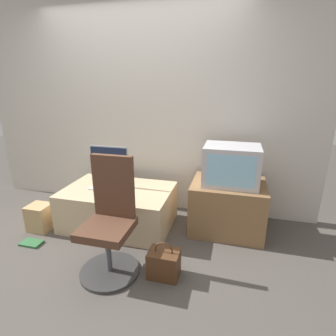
# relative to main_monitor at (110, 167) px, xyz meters

# --- Properties ---
(ground_plane) EXTENTS (12.00, 12.00, 0.00)m
(ground_plane) POSITION_rel_main_monitor_xyz_m (0.21, -0.79, -0.68)
(ground_plane) COLOR #4C4742
(wall_back) EXTENTS (4.40, 0.05, 2.60)m
(wall_back) POSITION_rel_main_monitor_xyz_m (0.21, 0.54, 0.62)
(wall_back) COLOR beige
(wall_back) RESTS_ON ground_plane
(desk) EXTENTS (1.23, 0.79, 0.46)m
(desk) POSITION_rel_main_monitor_xyz_m (0.13, -0.09, -0.45)
(desk) COLOR #CCB289
(desk) RESTS_ON ground_plane
(side_stand) EXTENTS (0.80, 0.64, 0.57)m
(side_stand) POSITION_rel_main_monitor_xyz_m (1.36, 0.13, -0.40)
(side_stand) COLOR olive
(side_stand) RESTS_ON ground_plane
(main_monitor) EXTENTS (0.47, 0.22, 0.47)m
(main_monitor) POSITION_rel_main_monitor_xyz_m (0.00, 0.00, 0.00)
(main_monitor) COLOR #B2B2B7
(main_monitor) RESTS_ON desk
(keyboard) EXTENTS (0.32, 0.14, 0.01)m
(keyboard) POSITION_rel_main_monitor_xyz_m (-0.03, -0.13, -0.22)
(keyboard) COLOR silver
(keyboard) RESTS_ON desk
(mouse) EXTENTS (0.06, 0.04, 0.03)m
(mouse) POSITION_rel_main_monitor_xyz_m (0.19, -0.15, -0.21)
(mouse) COLOR black
(mouse) RESTS_ON desk
(crt_tv) EXTENTS (0.58, 0.43, 0.42)m
(crt_tv) POSITION_rel_main_monitor_xyz_m (1.37, 0.10, 0.10)
(crt_tv) COLOR #B7B7BC
(crt_tv) RESTS_ON side_stand
(office_chair) EXTENTS (0.52, 0.52, 1.04)m
(office_chair) POSITION_rel_main_monitor_xyz_m (0.39, -0.83, -0.25)
(office_chair) COLOR #333333
(office_chair) RESTS_ON ground_plane
(cardboard_box_lower) EXTENTS (0.24, 0.23, 0.30)m
(cardboard_box_lower) POSITION_rel_main_monitor_xyz_m (-0.70, -0.42, -0.53)
(cardboard_box_lower) COLOR tan
(cardboard_box_lower) RESTS_ON ground_plane
(handbag) EXTENTS (0.27, 0.20, 0.34)m
(handbag) POSITION_rel_main_monitor_xyz_m (0.87, -0.80, -0.56)
(handbag) COLOR #4C2D19
(handbag) RESTS_ON ground_plane
(book) EXTENTS (0.22, 0.13, 0.02)m
(book) POSITION_rel_main_monitor_xyz_m (-0.60, -0.70, -0.67)
(book) COLOR #2D6638
(book) RESTS_ON ground_plane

